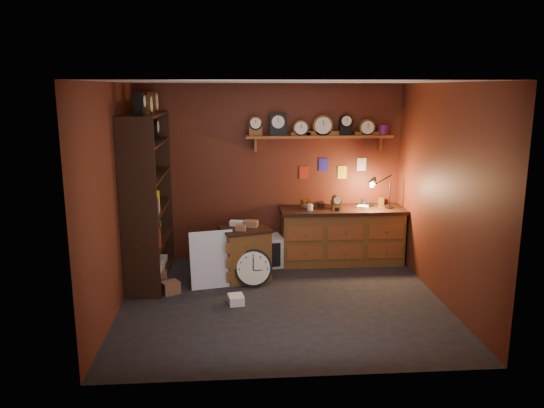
{
  "coord_description": "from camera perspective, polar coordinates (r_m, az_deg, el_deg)",
  "views": [
    {
      "loc": [
        -0.59,
        -6.24,
        2.64
      ],
      "look_at": [
        -0.1,
        0.35,
        1.18
      ],
      "focal_mm": 35.0,
      "sensor_mm": 36.0,
      "label": 1
    }
  ],
  "objects": [
    {
      "name": "floor_box_a",
      "position": [
        7.56,
        -12.14,
        -7.68
      ],
      "size": [
        0.27,
        0.24,
        0.15
      ],
      "primitive_type": "cube",
      "rotation": [
        0.0,
        0.0,
        0.17
      ],
      "color": "brown",
      "rests_on": "ground"
    },
    {
      "name": "room_shell",
      "position": [
        6.45,
        1.47,
        4.25
      ],
      "size": [
        4.02,
        3.62,
        2.71
      ],
      "color": "#592515",
      "rests_on": "ground"
    },
    {
      "name": "floor_box_c",
      "position": [
        7.13,
        -10.87,
        -8.81
      ],
      "size": [
        0.28,
        0.26,
        0.16
      ],
      "primitive_type": "cube",
      "rotation": [
        0.0,
        0.0,
        0.51
      ],
      "color": "brown",
      "rests_on": "ground"
    },
    {
      "name": "big_round_clock",
      "position": [
        7.21,
        -2.02,
        -6.9
      ],
      "size": [
        0.51,
        0.17,
        0.51
      ],
      "color": "black",
      "rests_on": "ground"
    },
    {
      "name": "floor",
      "position": [
        6.8,
        1.1,
        -10.39
      ],
      "size": [
        4.0,
        4.0,
        0.0
      ],
      "primitive_type": "plane",
      "color": "black",
      "rests_on": "ground"
    },
    {
      "name": "shelving_unit",
      "position": [
        7.45,
        -13.45,
        1.38
      ],
      "size": [
        0.47,
        1.6,
        2.58
      ],
      "color": "black",
      "rests_on": "ground"
    },
    {
      "name": "floor_box_b",
      "position": [
        6.71,
        -3.9,
        -10.22
      ],
      "size": [
        0.22,
        0.25,
        0.11
      ],
      "primitive_type": "cube",
      "rotation": [
        0.0,
        0.0,
        0.16
      ],
      "color": "white",
      "rests_on": "ground"
    },
    {
      "name": "white_panel",
      "position": [
        7.31,
        -6.39,
        -8.79
      ],
      "size": [
        0.61,
        0.28,
        0.78
      ],
      "primitive_type": "cube",
      "rotation": [
        -0.17,
        0.0,
        0.21
      ],
      "color": "silver",
      "rests_on": "ground"
    },
    {
      "name": "workbench",
      "position": [
        8.18,
        7.5,
        -3.02
      ],
      "size": [
        1.88,
        0.66,
        1.36
      ],
      "color": "brown",
      "rests_on": "ground"
    },
    {
      "name": "mini_fridge",
      "position": [
        8.02,
        -0.5,
        -5.07
      ],
      "size": [
        0.5,
        0.52,
        0.45
      ],
      "rotation": [
        0.0,
        0.0,
        0.17
      ],
      "color": "silver",
      "rests_on": "ground"
    },
    {
      "name": "low_cabinet",
      "position": [
        7.43,
        -2.9,
        -5.12
      ],
      "size": [
        0.78,
        0.71,
        0.82
      ],
      "rotation": [
        0.0,
        0.0,
        0.31
      ],
      "color": "brown",
      "rests_on": "ground"
    }
  ]
}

